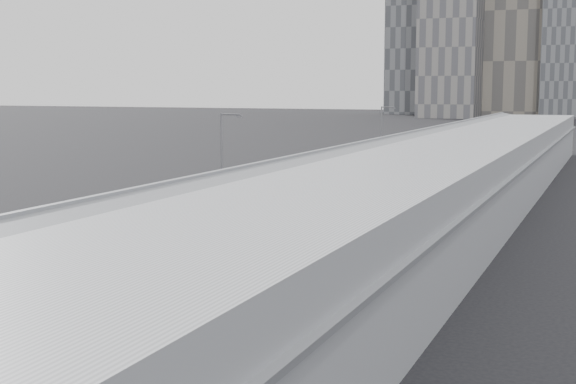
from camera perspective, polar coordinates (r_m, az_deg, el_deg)
The scene contains 17 objects.
sidewalk at distance 69.07m, azimuth 7.55°, elevation -2.17°, with size 10.00×170.00×0.12m, color gray.
lane_line at distance 72.46m, azimuth -0.50°, elevation -1.69°, with size 0.12×160.00×0.02m, color gold.
depot at distance 67.68m, azimuth 10.86°, elevation 0.52°, with size 12.45×160.40×7.20m.
bus_1 at distance 41.36m, azimuth -14.30°, elevation -6.71°, with size 3.47×12.80×3.70m.
bus_2 at distance 51.35m, azimuth -5.85°, elevation -3.86°, with size 2.91×12.07×3.50m.
bus_3 at distance 63.24m, azimuth -0.77°, elevation -1.60°, with size 2.85×12.78×3.72m.
bus_4 at distance 76.12m, azimuth 3.79°, elevation -0.06°, with size 2.88×12.94×3.78m.
bus_5 at distance 92.23m, azimuth 7.20°, elevation 1.21°, with size 3.69×13.07×3.77m.
bus_6 at distance 102.28m, azimuth 8.81°, elevation 1.82°, with size 2.97×13.39×3.90m.
tree_1 at distance 45.87m, azimuth -5.35°, elevation -3.20°, with size 2.86×2.86×4.50m.
tree_2 at distance 69.53m, azimuth 4.97°, elevation 0.50°, with size 2.17×2.17×4.24m.
tree_3 at distance 90.46m, azimuth 9.22°, elevation 2.30°, with size 2.04×2.04×4.60m.
tree_4 at distance 114.42m, azimuth 11.85°, elevation 3.10°, with size 2.87×2.87×4.61m.
street_lamp_near at distance 68.65m, azimuth -4.62°, elevation 2.29°, with size 2.04×0.22×9.36m.
street_lamp_far at distance 115.23m, azimuth 6.74°, elevation 4.21°, with size 2.04×0.22×8.86m.
shipping_container at distance 118.72m, azimuth 6.87°, elevation 2.39°, with size 2.45×6.64×2.34m, color #174A1E.
suv at distance 136.18m, azimuth 9.49°, elevation 2.83°, with size 2.71×5.89×1.64m, color black.
Camera 1 is at (26.52, -10.83, 11.50)m, focal length 50.00 mm.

